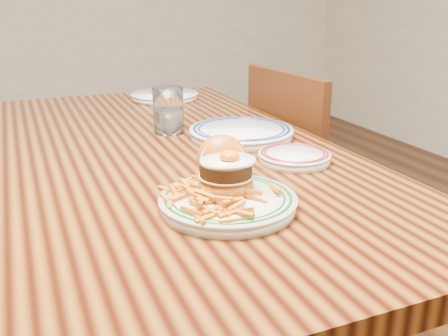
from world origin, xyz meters
name	(u,v)px	position (x,y,z in m)	size (l,w,h in m)	color
table	(166,179)	(0.00, 0.00, 0.66)	(0.85, 1.60, 0.75)	black
chair_right	(309,187)	(0.58, 0.19, 0.48)	(0.45, 0.45, 0.89)	#3D1C0C
main_plate	(227,189)	(0.00, -0.42, 0.78)	(0.26, 0.27, 0.12)	silver
side_plate	(294,156)	(0.25, -0.24, 0.77)	(0.17, 0.17, 0.03)	silver
rear_plate	(241,132)	(0.22, 0.00, 0.77)	(0.29, 0.29, 0.03)	silver
water_glass	(168,113)	(0.05, 0.14, 0.81)	(0.09, 0.09, 0.13)	white
far_plate	(165,95)	(0.18, 0.61, 0.77)	(0.25, 0.25, 0.05)	silver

